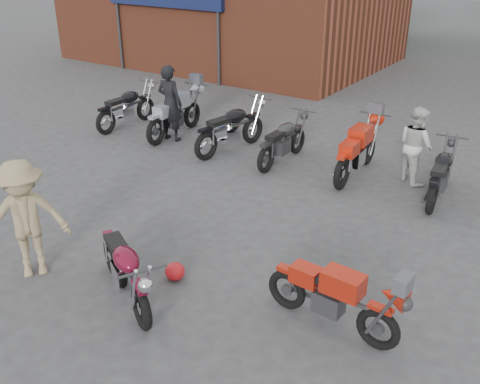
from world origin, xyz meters
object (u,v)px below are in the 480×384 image
Objects in this scene: person_light at (416,145)px; person_tan at (26,220)px; sportbike at (334,294)px; row_bike_2 at (231,126)px; person_dark at (170,103)px; row_bike_5 at (441,172)px; row_bike_0 at (127,105)px; row_bike_1 at (175,111)px; row_bike_4 at (358,148)px; helmet at (175,271)px; row_bike_3 at (283,138)px; vintage_motorcycle at (125,266)px.

person_light is 0.87× the size of person_tan.
sportbike is 6.47m from row_bike_2.
person_dark is 0.97× the size of row_bike_5.
person_dark is at bearing 56.13° from person_tan.
row_bike_0 is at bearing 42.34° from person_light.
row_bike_1 is (-6.48, 4.56, 0.11)m from sportbike.
row_bike_4 reaches higher than sportbike.
row_bike_5 reaches higher than helmet.
person_tan reaches higher than row_bike_1.
row_bike_0 is at bearing -7.46° from person_dark.
row_bike_2 is at bearing -176.74° from person_dark.
person_dark reaches higher than row_bike_1.
person_light is at bearing 100.61° from sportbike.
sportbike is at bearing -163.01° from row_bike_4.
person_dark is 1.71m from row_bike_2.
row_bike_3 is at bearing 94.75° from row_bike_4.
row_bike_2 is (-0.53, 5.81, -0.28)m from person_tan.
helmet is 0.15× the size of row_bike_5.
row_bike_5 is at bearing 64.15° from helmet.
person_tan is at bearing 171.80° from row_bike_3.
row_bike_0 is at bearing 91.07° from row_bike_1.
person_dark is at bearing 87.03° from row_bike_5.
person_light reaches higher than helmet.
row_bike_2 reaches higher than row_bike_4.
person_light reaches higher than row_bike_4.
person_tan is at bearing 98.14° from person_light.
person_tan reaches higher than row_bike_2.
row_bike_5 is (6.39, 0.33, -0.37)m from person_dark.
sportbike is 6.14× the size of helmet.
row_bike_4 reaches higher than row_bike_3.
person_dark is 0.92× the size of row_bike_0.
person_light is (5.71, 0.85, -0.14)m from person_dark.
row_bike_4 is at bearing 82.89° from helmet.
person_dark is at bearing 94.58° from row_bike_3.
row_bike_2 is at bearing 139.27° from vintage_motorcycle.
person_dark is 1.18× the size of person_light.
row_bike_1 is 3.13m from row_bike_3.
person_light is (1.90, 6.16, 0.24)m from vintage_motorcycle.
person_dark is 1.66m from row_bike_0.
row_bike_1 is at bearing 89.23° from row_bike_4.
sportbike is at bearing -119.36° from row_bike_0.
person_tan reaches higher than person_light.
person_dark reaches higher than row_bike_2.
person_dark is at bearing 131.35° from helmet.
row_bike_5 is at bearing 179.40° from person_light.
row_bike_2 is 1.11× the size of row_bike_5.
row_bike_0 reaches higher than row_bike_5.
row_bike_2 reaches higher than sportbike.
person_tan is 0.89× the size of row_bike_0.
row_bike_3 is at bearing 49.04° from person_light.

